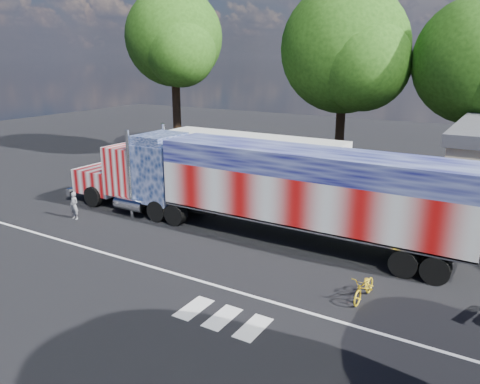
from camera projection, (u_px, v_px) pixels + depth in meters
The scene contains 8 objects.
ground at pixel (207, 246), 21.76m from camera, with size 100.00×100.00×0.00m, color black.
lane_markings at pixel (187, 288), 17.81m from camera, with size 30.00×2.67×0.01m.
semi_truck at pixel (255, 185), 22.85m from camera, with size 22.57×3.56×4.81m.
coach_bus at pixel (251, 163), 30.41m from camera, with size 12.45×2.90×3.62m.
woman at pixel (74, 206), 25.26m from camera, with size 0.55×0.36×1.51m, color slate.
bicycle at pixel (364, 287), 16.89m from camera, with size 0.63×1.81×0.95m, color gold.
tree_n_mid at pixel (346, 50), 34.58m from camera, with size 9.97×9.49×13.80m.
tree_nw_a at pixel (175, 38), 38.49m from camera, with size 8.38×7.98×14.02m.
Camera 1 is at (11.74, -16.50, 8.50)m, focal length 35.00 mm.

